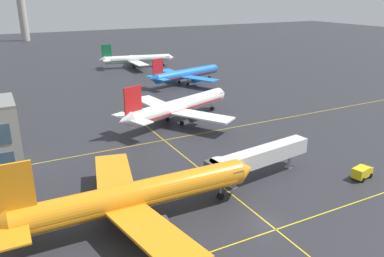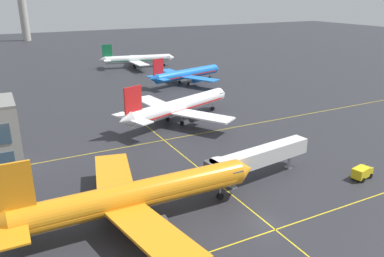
% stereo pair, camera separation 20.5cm
% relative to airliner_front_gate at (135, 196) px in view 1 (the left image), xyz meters
% --- Properties ---
extents(ground_plane, '(600.00, 600.00, 0.00)m').
position_rel_airliner_front_gate_xyz_m(ground_plane, '(16.20, -8.60, -4.10)').
color(ground_plane, '#28282D').
extents(airliner_front_gate, '(38.47, 33.29, 11.99)m').
position_rel_airliner_front_gate_xyz_m(airliner_front_gate, '(0.00, 0.00, 0.00)').
color(airliner_front_gate, orange).
rests_on(airliner_front_gate, ground).
extents(airliner_second_row, '(35.56, 30.46, 11.41)m').
position_rel_airliner_front_gate_xyz_m(airliner_second_row, '(24.49, 37.12, -0.20)').
color(airliner_second_row, white).
rests_on(airliner_second_row, ground).
extents(airliner_third_row, '(32.11, 27.36, 10.13)m').
position_rel_airliner_front_gate_xyz_m(airliner_third_row, '(45.30, 74.10, -0.64)').
color(airliner_third_row, blue).
rests_on(airliner_third_row, ground).
extents(airliner_far_left_stand, '(32.33, 27.48, 10.09)m').
position_rel_airliner_front_gate_xyz_m(airliner_far_left_stand, '(40.71, 111.86, -0.65)').
color(airliner_far_left_stand, white).
rests_on(airliner_far_left_stand, ground).
extents(taxiway_markings, '(168.08, 83.14, 0.01)m').
position_rel_airliner_front_gate_xyz_m(taxiway_markings, '(16.20, 8.30, -4.09)').
color(taxiway_markings, yellow).
rests_on(taxiway_markings, ground).
extents(service_truck_red_van, '(4.39, 2.81, 2.10)m').
position_rel_airliner_front_gate_xyz_m(service_truck_red_van, '(39.30, -5.31, -2.92)').
color(service_truck_red_van, yellow).
rests_on(service_truck_red_van, ground).
extents(jet_bridge, '(21.52, 5.50, 5.58)m').
position_rel_airliner_front_gate_xyz_m(jet_bridge, '(21.83, 2.70, -0.03)').
color(jet_bridge, silver).
rests_on(jet_bridge, ground).
extents(control_tower, '(8.82, 8.82, 44.86)m').
position_rel_airliner_front_gate_xyz_m(control_tower, '(8.41, 237.95, 21.53)').
color(control_tower, '#ADA89E').
rests_on(control_tower, ground).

